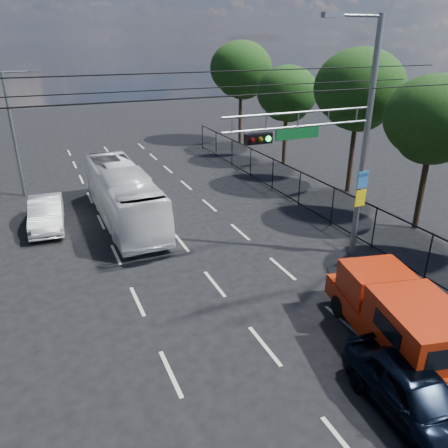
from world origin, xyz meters
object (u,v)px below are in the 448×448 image
red_pickup (397,315)px  white_bus (123,195)px  navy_hatchback (414,394)px  white_van (46,213)px  signal_mast (341,136)px

red_pickup → white_bus: white_bus is taller
navy_hatchback → white_van: 17.91m
navy_hatchback → white_van: white_van is taller
navy_hatchback → signal_mast: bearing=72.8°
signal_mast → navy_hatchback: 9.62m
red_pickup → signal_mast: bearing=72.7°
signal_mast → white_bus: (-7.06, 7.86, -3.88)m
signal_mast → white_bus: bearing=131.9°
navy_hatchback → white_bus: 16.16m
red_pickup → navy_hatchback: red_pickup is taller
red_pickup → navy_hatchback: size_ratio=1.40×
navy_hatchback → white_bus: bearing=109.0°
white_bus → white_van: 3.82m
signal_mast → navy_hatchback: size_ratio=2.24×
navy_hatchback → white_bus: size_ratio=0.43×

